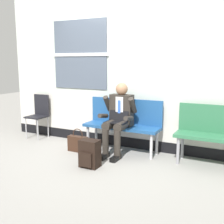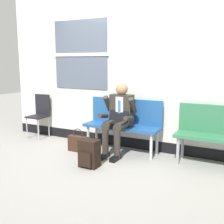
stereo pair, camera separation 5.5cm
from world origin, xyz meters
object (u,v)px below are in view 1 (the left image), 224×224
bench_empty (212,131)px  folding_chair (39,112)px  bench_with_person (123,121)px  person_seated (119,117)px  backpack (90,154)px  handbag (78,143)px

bench_empty → folding_chair: (-3.50, 0.04, 0.00)m
bench_with_person → folding_chair: (-1.99, 0.04, -0.00)m
folding_chair → person_seated: bearing=-7.0°
bench_empty → backpack: bench_empty is taller
bench_empty → handbag: (-2.21, -0.43, -0.39)m
person_seated → backpack: size_ratio=2.89×
bench_with_person → bench_empty: bench_with_person is taller
bench_empty → folding_chair: bench_empty is taller
backpack → handbag: size_ratio=1.01×
folding_chair → handbag: bearing=-20.1°
backpack → handbag: 0.80m
backpack → folding_chair: size_ratio=0.47×
bench_with_person → folding_chair: 1.99m
bench_with_person → backpack: (-0.12, -0.97, -0.34)m
bench_empty → backpack: (-1.63, -0.97, -0.33)m
folding_chair → bench_with_person: bearing=-1.2°
backpack → bench_with_person: bearing=83.0°
folding_chair → backpack: bearing=-28.5°
folding_chair → bench_empty: bearing=-0.7°
backpack → folding_chair: (-1.87, 1.01, 0.34)m
person_seated → backpack: person_seated is taller
handbag → bench_with_person: bearing=31.7°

